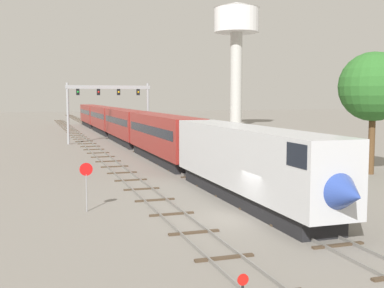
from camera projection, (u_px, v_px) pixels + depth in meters
name	position (u px, v px, depth m)	size (l,w,h in m)	color
ground_plane	(243.00, 218.00, 27.12)	(400.00, 400.00, 0.00)	gray
track_main	(111.00, 135.00, 84.46)	(2.60, 200.00, 0.16)	slate
track_near	(92.00, 148.00, 63.84)	(2.60, 160.00, 0.16)	slate
passenger_train	(125.00, 125.00, 70.98)	(3.04, 104.67, 4.80)	silver
signal_gantry	(109.00, 99.00, 70.39)	(12.10, 0.49, 8.64)	#999BA0
water_tower	(237.00, 29.00, 106.39)	(9.89, 9.89, 26.98)	beige
stop_sign	(86.00, 180.00, 28.55)	(0.76, 0.08, 2.88)	gray
trackside_tree_left	(373.00, 87.00, 41.88)	(5.92, 5.92, 10.52)	brown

